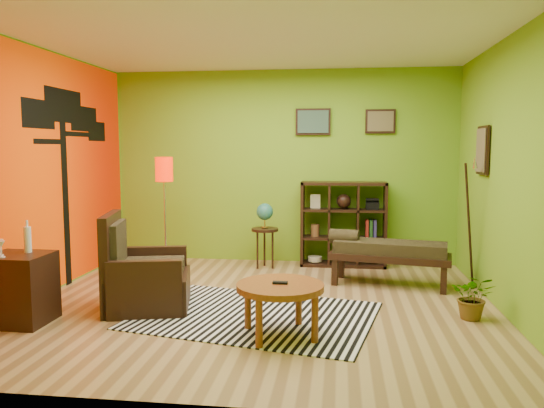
# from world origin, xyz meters

# --- Properties ---
(ground) EXTENTS (5.00, 5.00, 0.00)m
(ground) POSITION_xyz_m (0.00, 0.00, 0.00)
(ground) COLOR tan
(ground) RESTS_ON ground
(room_shell) EXTENTS (5.04, 4.54, 2.82)m
(room_shell) POSITION_xyz_m (-0.09, 0.01, 1.80)
(room_shell) COLOR #6FA820
(room_shell) RESTS_ON ground
(zebra_rug) EXTENTS (2.60, 2.11, 0.01)m
(zebra_rug) POSITION_xyz_m (0.02, -0.37, 0.01)
(zebra_rug) COLOR white
(zebra_rug) RESTS_ON ground
(coffee_table) EXTENTS (0.78, 0.78, 0.50)m
(coffee_table) POSITION_xyz_m (0.33, -0.91, 0.41)
(coffee_table) COLOR brown
(coffee_table) RESTS_ON ground
(armchair) EXTENTS (0.99, 0.99, 1.01)m
(armchair) POSITION_xyz_m (-1.20, -0.26, 0.30)
(armchair) COLOR black
(armchair) RESTS_ON ground
(side_cabinet) EXTENTS (0.57, 0.52, 0.99)m
(side_cabinet) POSITION_xyz_m (-2.20, -0.86, 0.34)
(side_cabinet) COLOR black
(side_cabinet) RESTS_ON ground
(floor_lamp) EXTENTS (0.23, 0.23, 1.56)m
(floor_lamp) POSITION_xyz_m (-1.42, 1.17, 1.26)
(floor_lamp) COLOR silver
(floor_lamp) RESTS_ON ground
(globe_table) EXTENTS (0.37, 0.37, 0.91)m
(globe_table) POSITION_xyz_m (-0.19, 1.76, 0.69)
(globe_table) COLOR black
(globe_table) RESTS_ON ground
(cube_shelf) EXTENTS (1.20, 0.35, 1.20)m
(cube_shelf) POSITION_xyz_m (0.91, 2.03, 0.60)
(cube_shelf) COLOR black
(cube_shelf) RESTS_ON ground
(bench) EXTENTS (1.51, 0.78, 0.67)m
(bench) POSITION_xyz_m (1.42, 1.02, 0.43)
(bench) COLOR black
(bench) RESTS_ON ground
(potted_plant) EXTENTS (0.51, 0.54, 0.35)m
(potted_plant) POSITION_xyz_m (2.16, -0.20, 0.18)
(potted_plant) COLOR #26661E
(potted_plant) RESTS_ON ground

